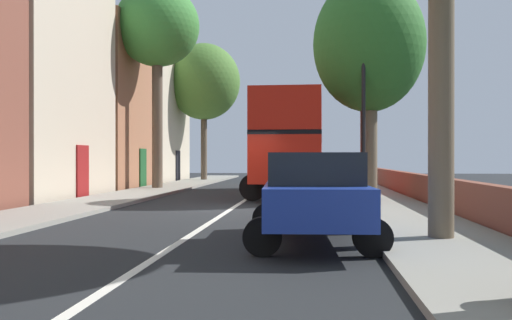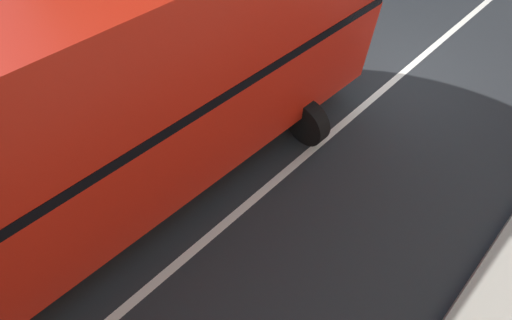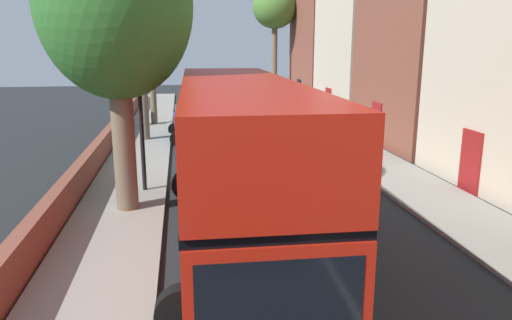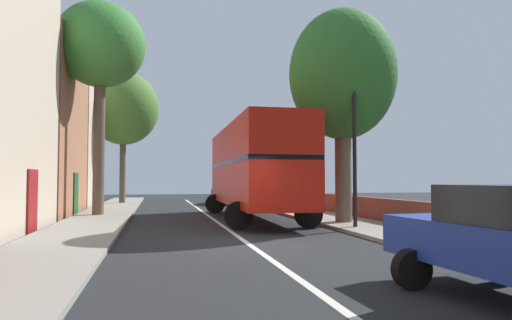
{
  "view_description": "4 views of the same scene",
  "coord_description": "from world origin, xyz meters",
  "px_view_note": "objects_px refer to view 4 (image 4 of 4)",
  "views": [
    {
      "loc": [
        2.45,
        -17.3,
        1.59
      ],
      "look_at": [
        0.47,
        3.23,
        1.52
      ],
      "focal_mm": 39.4,
      "sensor_mm": 36.0,
      "label": 1
    },
    {
      "loc": [
        -2.48,
        7.63,
        5.87
      ],
      "look_at": [
        -0.46,
        5.65,
        2.07
      ],
      "focal_mm": 24.71,
      "sensor_mm": 36.0,
      "label": 2
    },
    {
      "loc": [
        2.98,
        18.31,
        4.86
      ],
      "look_at": [
        1.16,
        6.55,
        2.0
      ],
      "focal_mm": 33.82,
      "sensor_mm": 36.0,
      "label": 3
    },
    {
      "loc": [
        -2.46,
        -11.86,
        1.76
      ],
      "look_at": [
        1.12,
        4.11,
        2.49
      ],
      "focal_mm": 31.02,
      "sensor_mm": 36.0,
      "label": 4
    }
  ],
  "objects_px": {
    "street_tree_right_5": "(342,76)",
    "street_tree_left_2": "(101,47)",
    "street_tree_left_4": "(123,109)",
    "parked_car_black_right_2": "(228,191)",
    "lamppost_right": "(354,121)",
    "double_decker_bus": "(253,166)"
  },
  "relations": [
    {
      "from": "street_tree_right_5",
      "to": "lamppost_right",
      "type": "bearing_deg",
      "value": -101.51
    },
    {
      "from": "double_decker_bus",
      "to": "street_tree_left_4",
      "type": "relative_size",
      "value": 1.21
    },
    {
      "from": "double_decker_bus",
      "to": "lamppost_right",
      "type": "distance_m",
      "value": 5.61
    },
    {
      "from": "street_tree_right_5",
      "to": "street_tree_left_2",
      "type": "bearing_deg",
      "value": 149.39
    },
    {
      "from": "street_tree_right_5",
      "to": "lamppost_right",
      "type": "height_order",
      "value": "street_tree_right_5"
    },
    {
      "from": "street_tree_left_4",
      "to": "parked_car_black_right_2",
      "type": "bearing_deg",
      "value": -9.82
    },
    {
      "from": "double_decker_bus",
      "to": "street_tree_left_4",
      "type": "xyz_separation_m",
      "value": [
        -6.54,
        13.62,
        4.48
      ]
    },
    {
      "from": "double_decker_bus",
      "to": "street_tree_left_2",
      "type": "height_order",
      "value": "street_tree_left_2"
    },
    {
      "from": "street_tree_left_2",
      "to": "street_tree_right_5",
      "type": "distance_m",
      "value": 11.62
    },
    {
      "from": "parked_car_black_right_2",
      "to": "street_tree_left_2",
      "type": "distance_m",
      "value": 14.13
    },
    {
      "from": "lamppost_right",
      "to": "street_tree_left_2",
      "type": "bearing_deg",
      "value": 141.1
    },
    {
      "from": "street_tree_right_5",
      "to": "street_tree_left_4",
      "type": "bearing_deg",
      "value": 119.87
    },
    {
      "from": "street_tree_right_5",
      "to": "double_decker_bus",
      "type": "bearing_deg",
      "value": 135.26
    },
    {
      "from": "parked_car_black_right_2",
      "to": "lamppost_right",
      "type": "height_order",
      "value": "lamppost_right"
    },
    {
      "from": "double_decker_bus",
      "to": "lamppost_right",
      "type": "height_order",
      "value": "lamppost_right"
    },
    {
      "from": "double_decker_bus",
      "to": "street_tree_right_5",
      "type": "bearing_deg",
      "value": -44.74
    },
    {
      "from": "double_decker_bus",
      "to": "street_tree_right_5",
      "type": "xyz_separation_m",
      "value": [
        2.97,
        -2.94,
        3.5
      ]
    },
    {
      "from": "street_tree_left_4",
      "to": "double_decker_bus",
      "type": "bearing_deg",
      "value": -64.34
    },
    {
      "from": "parked_car_black_right_2",
      "to": "street_tree_left_4",
      "type": "relative_size",
      "value": 0.46
    },
    {
      "from": "parked_car_black_right_2",
      "to": "double_decker_bus",
      "type": "bearing_deg",
      "value": -93.71
    },
    {
      "from": "parked_car_black_right_2",
      "to": "lamppost_right",
      "type": "relative_size",
      "value": 0.68
    },
    {
      "from": "double_decker_bus",
      "to": "parked_car_black_right_2",
      "type": "xyz_separation_m",
      "value": [
        0.8,
        12.35,
        -1.44
      ]
    }
  ]
}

